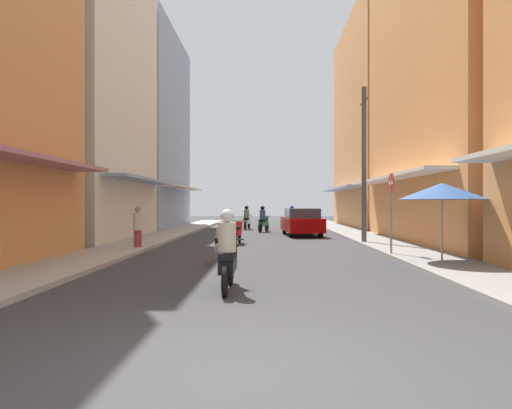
{
  "coord_description": "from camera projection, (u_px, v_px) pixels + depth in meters",
  "views": [
    {
      "loc": [
        0.27,
        -4.31,
        1.67
      ],
      "look_at": [
        -0.27,
        16.0,
        1.66
      ],
      "focal_mm": 31.06,
      "sensor_mm": 36.0,
      "label": 1
    }
  ],
  "objects": [
    {
      "name": "ground_plane",
      "position": [
        262.0,
        242.0,
        19.63
      ],
      "size": [
        85.02,
        85.02,
        0.0
      ],
      "primitive_type": "plane",
      "color": "#38383A"
    },
    {
      "name": "sidewalk_left",
      "position": [
        149.0,
        240.0,
        19.77
      ],
      "size": [
        2.06,
        46.65,
        0.12
      ],
      "primitive_type": "cube",
      "color": "#ADA89E",
      "rests_on": "ground"
    },
    {
      "name": "sidewalk_right",
      "position": [
        376.0,
        241.0,
        19.5
      ],
      "size": [
        2.06,
        46.65,
        0.12
      ],
      "primitive_type": "cube",
      "color": "gray",
      "rests_on": "ground"
    },
    {
      "name": "building_left_mid",
      "position": [
        70.0,
        62.0,
        20.86
      ],
      "size": [
        7.05,
        9.14,
        16.79
      ],
      "color": "silver",
      "rests_on": "ground"
    },
    {
      "name": "building_left_far",
      "position": [
        134.0,
        131.0,
        30.93
      ],
      "size": [
        7.05,
        10.39,
        13.58
      ],
      "color": "#8CA5CC",
      "rests_on": "ground"
    },
    {
      "name": "building_right_mid",
      "position": [
        473.0,
        78.0,
        18.92
      ],
      "size": [
        7.05,
        12.4,
        14.18
      ],
      "color": "#D88C4C",
      "rests_on": "ground"
    },
    {
      "name": "building_right_far",
      "position": [
        389.0,
        124.0,
        32.12
      ],
      "size": [
        7.05,
        13.07,
        15.05
      ],
      "color": "#D88C4C",
      "rests_on": "ground"
    },
    {
      "name": "motorbike_black",
      "position": [
        228.0,
        254.0,
        8.52
      ],
      "size": [
        0.55,
        1.81,
        1.58
      ],
      "color": "black",
      "rests_on": "ground"
    },
    {
      "name": "motorbike_green",
      "position": [
        263.0,
        220.0,
        26.46
      ],
      "size": [
        0.73,
        1.75,
        1.58
      ],
      "color": "black",
      "rests_on": "ground"
    },
    {
      "name": "motorbike_silver",
      "position": [
        220.0,
        246.0,
        12.42
      ],
      "size": [
        0.55,
        1.81,
        0.96
      ],
      "color": "black",
      "rests_on": "ground"
    },
    {
      "name": "motorbike_white",
      "position": [
        247.0,
        219.0,
        29.22
      ],
      "size": [
        0.57,
        1.8,
        1.58
      ],
      "color": "black",
      "rests_on": "ground"
    },
    {
      "name": "motorbike_blue",
      "position": [
        293.0,
        219.0,
        29.74
      ],
      "size": [
        0.75,
        1.74,
        1.58
      ],
      "color": "black",
      "rests_on": "ground"
    },
    {
      "name": "motorbike_red",
      "position": [
        237.0,
        232.0,
        18.51
      ],
      "size": [
        0.55,
        1.81,
        0.96
      ],
      "color": "black",
      "rests_on": "ground"
    },
    {
      "name": "parked_car",
      "position": [
        302.0,
        222.0,
        23.41
      ],
      "size": [
        2.12,
        4.24,
        1.45
      ],
      "color": "#8C0000",
      "rests_on": "ground"
    },
    {
      "name": "pedestrian_far",
      "position": [
        138.0,
        228.0,
        16.0
      ],
      "size": [
        0.34,
        0.34,
        1.6
      ],
      "color": "#99333F",
      "rests_on": "ground"
    },
    {
      "name": "vendor_umbrella",
      "position": [
        442.0,
        191.0,
        12.08
      ],
      "size": [
        2.31,
        2.31,
        2.25
      ],
      "color": "#99999E",
      "rests_on": "ground"
    },
    {
      "name": "utility_pole",
      "position": [
        364.0,
        164.0,
        18.33
      ],
      "size": [
        0.2,
        1.2,
        6.53
      ],
      "color": "#4C4C4F",
      "rests_on": "ground"
    },
    {
      "name": "street_sign_no_entry",
      "position": [
        391.0,
        203.0,
        13.95
      ],
      "size": [
        0.07,
        0.6,
        2.65
      ],
      "color": "gray",
      "rests_on": "ground"
    }
  ]
}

